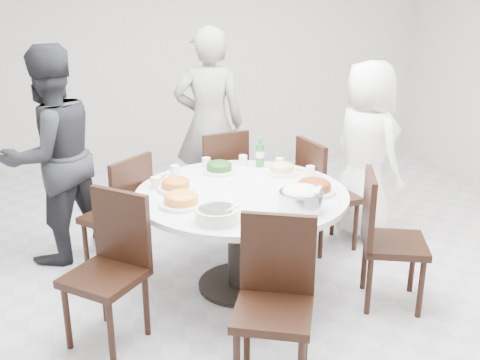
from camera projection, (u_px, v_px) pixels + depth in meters
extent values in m
cube|color=silver|center=(237.00, 271.00, 4.41)|extent=(6.00, 6.00, 0.01)
cube|color=beige|center=(183.00, 49.00, 6.71)|extent=(6.00, 0.01, 2.80)
cylinder|color=white|center=(242.00, 240.00, 4.07)|extent=(1.50, 1.50, 0.75)
cube|color=black|center=(329.00, 194.00, 4.67)|extent=(0.50, 0.50, 0.95)
cube|color=black|center=(217.00, 180.00, 5.02)|extent=(0.51, 0.51, 0.95)
cube|color=black|center=(116.00, 214.00, 4.26)|extent=(0.59, 0.59, 0.95)
cube|color=black|center=(104.00, 274.00, 3.39)|extent=(0.59, 0.59, 0.95)
cube|color=black|center=(273.00, 309.00, 3.02)|extent=(0.55, 0.55, 0.95)
cube|color=black|center=(395.00, 241.00, 3.82)|extent=(0.54, 0.54, 0.95)
imported|color=white|center=(366.00, 151.00, 4.83)|extent=(0.69, 0.87, 1.55)
imported|color=black|center=(209.00, 124.00, 5.23)|extent=(0.71, 0.52, 1.79)
imported|color=black|center=(52.00, 156.00, 4.38)|extent=(1.06, 1.02, 1.72)
cylinder|color=white|center=(219.00, 169.00, 4.33)|extent=(0.25, 0.25, 0.07)
cylinder|color=white|center=(282.00, 170.00, 4.30)|extent=(0.23, 0.23, 0.06)
cylinder|color=white|center=(176.00, 186.00, 3.96)|extent=(0.26, 0.26, 0.07)
cylinder|color=white|center=(314.00, 188.00, 3.91)|extent=(0.30, 0.30, 0.08)
cylinder|color=white|center=(181.00, 200.00, 3.68)|extent=(0.29, 0.29, 0.08)
cylinder|color=silver|center=(301.00, 201.00, 3.60)|extent=(0.29, 0.29, 0.12)
cylinder|color=white|center=(217.00, 215.00, 3.44)|extent=(0.27, 0.27, 0.08)
cylinder|color=#2B6C31|center=(260.00, 152.00, 4.45)|extent=(0.07, 0.07, 0.24)
cylinder|color=white|center=(221.00, 160.00, 4.52)|extent=(0.07, 0.07, 0.08)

